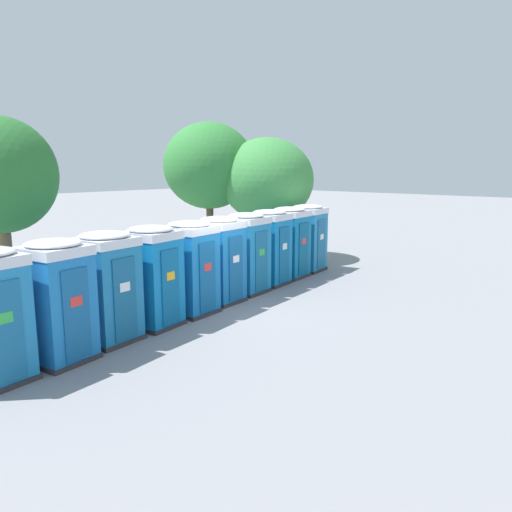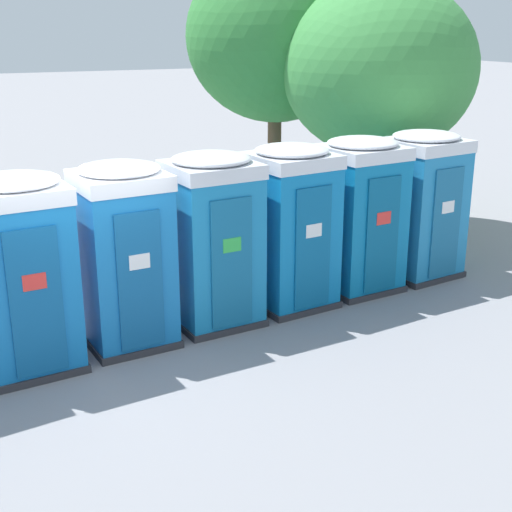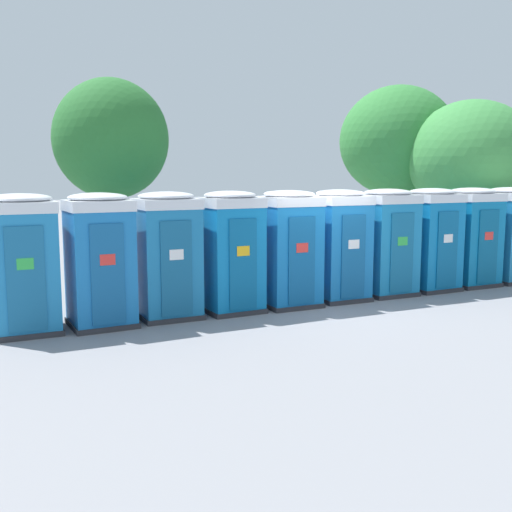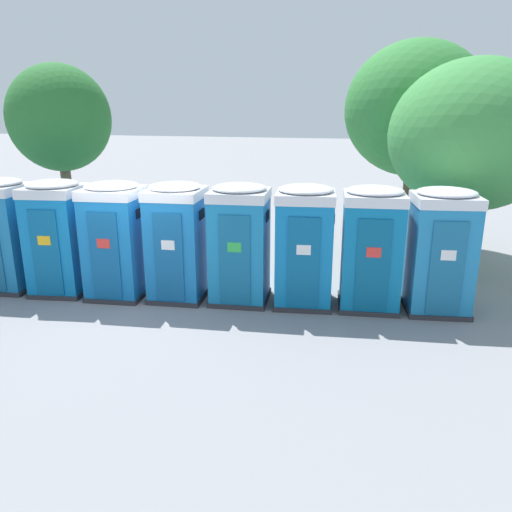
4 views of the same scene
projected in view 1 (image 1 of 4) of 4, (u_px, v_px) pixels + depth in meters
ground_plane at (213, 308)px, 14.10m from camera, size 120.00×120.00×0.00m
portapotty_1 at (57, 300)px, 10.08m from camera, size 1.34×1.36×2.54m
portapotty_2 at (107, 286)px, 11.26m from camera, size 1.32×1.32×2.54m
portapotty_3 at (153, 276)px, 12.34m from camera, size 1.33×1.35×2.54m
portapotty_4 at (191, 267)px, 13.42m from camera, size 1.31×1.31×2.54m
portapotty_5 at (220, 259)px, 14.56m from camera, size 1.26×1.29×2.54m
portapotty_6 at (246, 252)px, 15.68m from camera, size 1.32×1.30×2.54m
portapotty_7 at (269, 247)px, 16.79m from camera, size 1.34×1.34×2.54m
portapotty_8 at (290, 242)px, 17.90m from camera, size 1.34×1.32×2.54m
portapotty_9 at (308, 237)px, 19.01m from camera, size 1.38×1.36×2.54m
street_tree_0 at (209, 166)px, 21.23m from camera, size 3.88×3.88×5.81m
street_tree_1 at (267, 180)px, 20.86m from camera, size 3.88×3.88×5.14m
street_tree_2 at (0, 176)px, 12.56m from camera, size 2.82×2.82×5.21m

